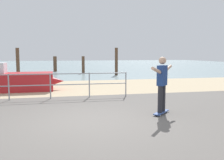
{
  "coord_description": "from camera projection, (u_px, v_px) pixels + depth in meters",
  "views": [
    {
      "loc": [
        -0.61,
        -6.31,
        1.82
      ],
      "look_at": [
        1.17,
        2.0,
        0.9
      ],
      "focal_mm": 38.73,
      "sensor_mm": 36.0,
      "label": 1
    }
  ],
  "objects": [
    {
      "name": "ground_plane",
      "position": [
        89.0,
        134.0,
        5.48
      ],
      "size": [
        24.0,
        10.0,
        0.04
      ],
      "primitive_type": "cube",
      "color": "#605B56",
      "rests_on": "ground"
    },
    {
      "name": "beach_strip",
      "position": [
        72.0,
        87.0,
        13.26
      ],
      "size": [
        24.0,
        6.0,
        0.04
      ],
      "primitive_type": "cube",
      "color": "tan",
      "rests_on": "ground"
    },
    {
      "name": "sea_surface",
      "position": [
        64.0,
        65.0,
        40.48
      ],
      "size": [
        72.0,
        50.0,
        0.04
      ],
      "primitive_type": "cube",
      "color": "#849EA3",
      "rests_on": "ground"
    },
    {
      "name": "sailboat",
      "position": [
        10.0,
        81.0,
        11.7
      ],
      "size": [
        4.97,
        1.49,
        4.94
      ],
      "color": "#B21E23",
      "rests_on": "ground"
    },
    {
      "name": "skateboard",
      "position": [
        161.0,
        112.0,
        7.28
      ],
      "size": [
        0.71,
        0.71,
        0.08
      ],
      "color": "#334C8C",
      "rests_on": "ground"
    },
    {
      "name": "skateboarder",
      "position": [
        162.0,
        81.0,
        7.17
      ],
      "size": [
        1.09,
        1.08,
        1.65
      ],
      "color": "#26262B",
      "rests_on": "skateboard"
    },
    {
      "name": "groyne_post_1",
      "position": [
        18.0,
        63.0,
        18.2
      ],
      "size": [
        0.26,
        0.26,
        2.27
      ],
      "primitive_type": "cylinder",
      "color": "#513826",
      "rests_on": "ground"
    },
    {
      "name": "groyne_post_2",
      "position": [
        55.0,
        64.0,
        24.83
      ],
      "size": [
        0.36,
        0.36,
        1.58
      ],
      "primitive_type": "cylinder",
      "color": "#513826",
      "rests_on": "ground"
    },
    {
      "name": "groyne_post_3",
      "position": [
        83.0,
        65.0,
        22.37
      ],
      "size": [
        0.27,
        0.27,
        1.61
      ],
      "primitive_type": "cylinder",
      "color": "#513826",
      "rests_on": "ground"
    },
    {
      "name": "groyne_post_4",
      "position": [
        116.0,
        62.0,
        20.58
      ],
      "size": [
        0.26,
        0.26,
        2.34
      ],
      "primitive_type": "cylinder",
      "color": "#513826",
      "rests_on": "ground"
    }
  ]
}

